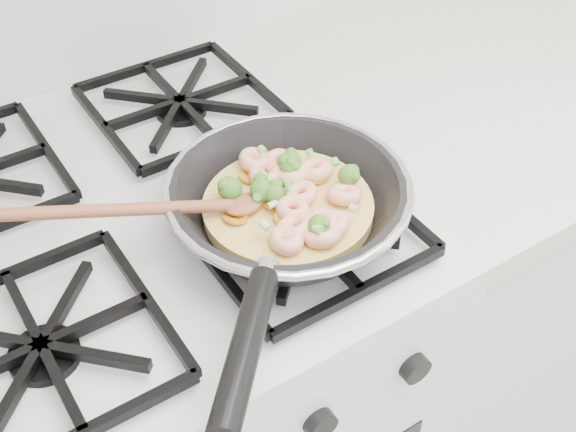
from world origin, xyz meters
TOP-DOWN VIEW (x-y plane):
  - stove at (0.00, 1.70)m, footprint 0.60×0.60m
  - counter_right at (0.80, 1.70)m, footprint 1.00×0.60m
  - skillet at (0.14, 1.56)m, footprint 0.42×0.37m

SIDE VIEW (x-z plane):
  - counter_right at x=0.80m, z-range 0.00..0.90m
  - stove at x=0.00m, z-range 0.00..0.92m
  - skillet at x=0.14m, z-range 0.91..1.00m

